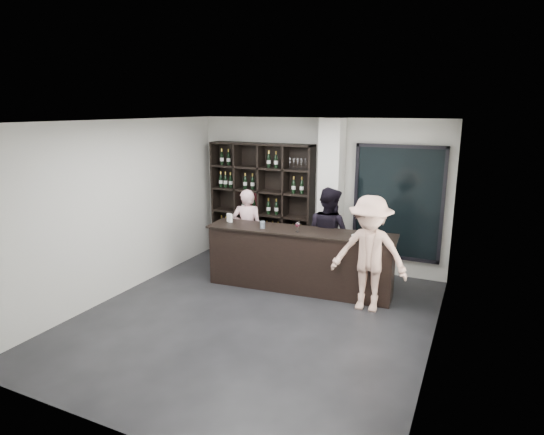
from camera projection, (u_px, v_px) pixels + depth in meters
The scene contains 12 objects.
floor at pixel (254, 318), 6.82m from camera, with size 5.00×5.50×0.01m, color black.
wine_shelf at pixel (261, 202), 9.27m from camera, with size 2.20×0.35×2.40m, color black, non-canonical shape.
structural_column at pixel (331, 197), 8.51m from camera, with size 0.40×0.40×2.90m, color silver.
glass_panel at pixel (398, 203), 8.22m from camera, with size 1.60×0.08×2.10m.
tasting_counter at pixel (299, 260), 7.81m from camera, with size 3.23×0.67×1.06m.
taster_pink at pixel (247, 230), 8.72m from camera, with size 0.58×0.38×1.59m, color #D6A5A8.
taster_black at pixel (328, 235), 8.09m from camera, with size 0.84×0.66×1.73m, color black.
customer at pixel (369, 254), 6.94m from camera, with size 1.17×0.67×1.81m, color tan.
wine_glass at pixel (298, 226), 7.55m from camera, with size 0.08×0.08×0.19m, color white, non-canonical shape.
spit_cup at pixel (262, 225), 7.79m from camera, with size 0.09×0.09×0.12m, color #99A9BA.
napkin_stack at pixel (357, 235), 7.34m from camera, with size 0.12×0.12×0.02m, color white.
card_stand at pixel (230, 218), 8.21m from camera, with size 0.10×0.05×0.15m, color white.
Camera 1 is at (2.90, -5.57, 3.08)m, focal length 30.00 mm.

